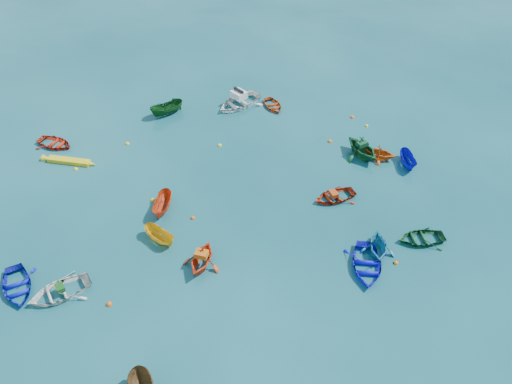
# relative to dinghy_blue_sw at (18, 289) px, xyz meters

# --- Properties ---
(ground) EXTENTS (160.00, 160.00, 0.00)m
(ground) POSITION_rel_dinghy_blue_sw_xyz_m (12.18, 5.06, 0.00)
(ground) COLOR #093C45
(ground) RESTS_ON ground
(dinghy_blue_sw) EXTENTS (3.86, 4.05, 0.68)m
(dinghy_blue_sw) POSITION_rel_dinghy_blue_sw_xyz_m (0.00, 0.00, 0.00)
(dinghy_blue_sw) COLOR #0E18BB
(dinghy_blue_sw) RESTS_ON ground
(dinghy_white_near) EXTENTS (4.23, 4.13, 0.72)m
(dinghy_white_near) POSITION_rel_dinghy_blue_sw_xyz_m (2.54, 0.06, 0.00)
(dinghy_white_near) COLOR silver
(dinghy_white_near) RESTS_ON ground
(dinghy_blue_se) EXTENTS (2.82, 3.79, 0.75)m
(dinghy_blue_se) POSITION_rel_dinghy_blue_sw_xyz_m (19.66, 4.76, 0.00)
(dinghy_blue_se) COLOR #1211DB
(dinghy_blue_se) RESTS_ON ground
(dinghy_orange_w) EXTENTS (2.61, 2.95, 1.43)m
(dinghy_orange_w) POSITION_rel_dinghy_blue_sw_xyz_m (9.98, 3.43, 0.00)
(dinghy_orange_w) COLOR red
(dinghy_orange_w) RESTS_ON ground
(sampan_yellow_mid) EXTENTS (2.63, 2.10, 0.97)m
(sampan_yellow_mid) POSITION_rel_dinghy_blue_sw_xyz_m (6.91, 4.97, 0.00)
(sampan_yellow_mid) COLOR #F1AE15
(sampan_yellow_mid) RESTS_ON ground
(dinghy_green_e) EXTENTS (3.45, 2.87, 0.62)m
(dinghy_green_e) POSITION_rel_dinghy_blue_sw_xyz_m (23.06, 7.57, 0.00)
(dinghy_green_e) COLOR #104722
(dinghy_green_e) RESTS_ON ground
(dinghy_cyan_se) EXTENTS (2.30, 2.63, 1.34)m
(dinghy_cyan_se) POSITION_rel_dinghy_blue_sw_xyz_m (20.34, 6.16, 0.00)
(dinghy_cyan_se) COLOR teal
(dinghy_cyan_se) RESTS_ON ground
(dinghy_red_nw) EXTENTS (3.46, 2.84, 0.63)m
(dinghy_red_nw) POSITION_rel_dinghy_blue_sw_xyz_m (-4.32, 13.53, 0.00)
(dinghy_red_nw) COLOR #AC200E
(dinghy_red_nw) RESTS_ON ground
(sampan_orange_n) EXTENTS (1.15, 2.76, 1.05)m
(sampan_orange_n) POSITION_rel_dinghy_blue_sw_xyz_m (6.25, 7.74, 0.00)
(sampan_orange_n) COLOR red
(sampan_orange_n) RESTS_ON ground
(dinghy_green_n) EXTENTS (4.21, 4.27, 1.70)m
(dinghy_green_n) POSITION_rel_dinghy_blue_sw_xyz_m (19.34, 15.98, 0.00)
(dinghy_green_n) COLOR #124F26
(dinghy_green_n) RESTS_ON ground
(dinghy_red_ne) EXTENTS (3.67, 3.38, 0.62)m
(dinghy_red_ne) POSITION_rel_dinghy_blue_sw_xyz_m (17.54, 10.70, 0.00)
(dinghy_red_ne) COLOR #A0250D
(dinghy_red_ne) RESTS_ON ground
(sampan_blue_far) EXTENTS (1.44, 2.63, 0.96)m
(sampan_blue_far) POSITION_rel_dinghy_blue_sw_xyz_m (22.76, 15.39, 0.00)
(sampan_blue_far) COLOR #0E0EB0
(sampan_blue_far) RESTS_ON ground
(dinghy_red_far) EXTENTS (3.01, 3.25, 0.55)m
(dinghy_red_far) POSITION_rel_dinghy_blue_sw_xyz_m (11.77, 21.89, 0.00)
(dinghy_red_far) COLOR #B0390E
(dinghy_red_far) RESTS_ON ground
(dinghy_orange_far) EXTENTS (2.74, 2.50, 1.24)m
(dinghy_orange_far) POSITION_rel_dinghy_blue_sw_xyz_m (20.69, 15.87, 0.00)
(dinghy_orange_far) COLOR #D05813
(dinghy_orange_far) RESTS_ON ground
(sampan_green_far) EXTENTS (2.97, 2.93, 1.17)m
(sampan_green_far) POSITION_rel_dinghy_blue_sw_xyz_m (3.05, 19.35, 0.00)
(sampan_green_far) COLOR #104516
(sampan_green_far) RESTS_ON ground
(kayak_yellow) EXTENTS (3.97, 0.68, 0.40)m
(kayak_yellow) POSITION_rel_dinghy_blue_sw_xyz_m (-2.28, 11.64, 0.00)
(kayak_yellow) COLOR gold
(kayak_yellow) RESTS_ON ground
(motorboat_white) EXTENTS (5.06, 5.27, 1.49)m
(motorboat_white) POSITION_rel_dinghy_blue_sw_xyz_m (8.80, 21.77, 0.00)
(motorboat_white) COLOR white
(motorboat_white) RESTS_ON ground
(tarp_green_a) EXTENTS (0.73, 0.74, 0.29)m
(tarp_green_a) POSITION_rel_dinghy_blue_sw_xyz_m (2.62, 0.12, 0.50)
(tarp_green_a) COLOR #134E17
(tarp_green_a) RESTS_ON dinghy_white_near
(tarp_orange_a) EXTENTS (0.81, 0.65, 0.37)m
(tarp_orange_a) POSITION_rel_dinghy_blue_sw_xyz_m (9.98, 3.48, 0.90)
(tarp_orange_a) COLOR #CA5F14
(tarp_orange_a) RESTS_ON dinghy_orange_w
(tarp_green_b) EXTENTS (0.93, 0.90, 0.36)m
(tarp_green_b) POSITION_rel_dinghy_blue_sw_xyz_m (19.28, 16.06, 1.03)
(tarp_green_b) COLOR #104022
(tarp_green_b) RESTS_ON dinghy_green_n
(tarp_orange_b) EXTENTS (0.73, 0.78, 0.30)m
(tarp_orange_b) POSITION_rel_dinghy_blue_sw_xyz_m (17.46, 10.65, 0.46)
(tarp_orange_b) COLOR #B53E12
(tarp_orange_b) RESTS_ON dinghy_red_ne
(buoy_or_a) EXTENTS (0.34, 0.34, 0.34)m
(buoy_or_a) POSITION_rel_dinghy_blue_sw_xyz_m (5.55, -0.19, 0.00)
(buoy_or_a) COLOR #D74E0B
(buoy_or_a) RESTS_ON ground
(buoy_ye_a) EXTENTS (0.33, 0.33, 0.33)m
(buoy_ye_a) POSITION_rel_dinghy_blue_sw_xyz_m (5.23, 8.52, 0.00)
(buoy_ye_a) COLOR gold
(buoy_ye_a) RESTS_ON ground
(buoy_or_b) EXTENTS (0.32, 0.32, 0.32)m
(buoy_or_b) POSITION_rel_dinghy_blue_sw_xyz_m (21.44, 5.39, 0.00)
(buoy_or_b) COLOR #D6660B
(buoy_or_b) RESTS_ON ground
(buoy_ye_b) EXTENTS (0.32, 0.32, 0.32)m
(buoy_ye_b) POSITION_rel_dinghy_blue_sw_xyz_m (-1.46, 10.94, 0.00)
(buoy_ye_b) COLOR yellow
(buoy_ye_b) RESTS_ON ground
(buoy_or_c) EXTENTS (0.31, 0.31, 0.31)m
(buoy_or_c) POSITION_rel_dinghy_blue_sw_xyz_m (8.40, 7.24, 0.00)
(buoy_or_c) COLOR #E44F0C
(buoy_or_c) RESTS_ON ground
(buoy_ye_c) EXTENTS (0.33, 0.33, 0.33)m
(buoy_ye_c) POSITION_rel_dinghy_blue_sw_xyz_m (8.40, 15.54, 0.00)
(buoy_ye_c) COLOR yellow
(buoy_ye_c) RESTS_ON ground
(buoy_or_d) EXTENTS (0.35, 0.35, 0.35)m
(buoy_or_d) POSITION_rel_dinghy_blue_sw_xyz_m (16.93, 17.46, 0.00)
(buoy_or_d) COLOR #CE6A0B
(buoy_or_d) RESTS_ON ground
(buoy_ye_d) EXTENTS (0.34, 0.34, 0.34)m
(buoy_ye_d) POSITION_rel_dinghy_blue_sw_xyz_m (1.18, 14.62, 0.00)
(buoy_ye_d) COLOR yellow
(buoy_ye_d) RESTS_ON ground
(buoy_or_e) EXTENTS (0.36, 0.36, 0.36)m
(buoy_or_e) POSITION_rel_dinghy_blue_sw_xyz_m (18.62, 21.29, 0.00)
(buoy_or_e) COLOR #ED590C
(buoy_or_e) RESTS_ON ground
(buoy_ye_e) EXTENTS (0.30, 0.30, 0.30)m
(buoy_ye_e) POSITION_rel_dinghy_blue_sw_xyz_m (19.82, 20.16, 0.00)
(buoy_ye_e) COLOR yellow
(buoy_ye_e) RESTS_ON ground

